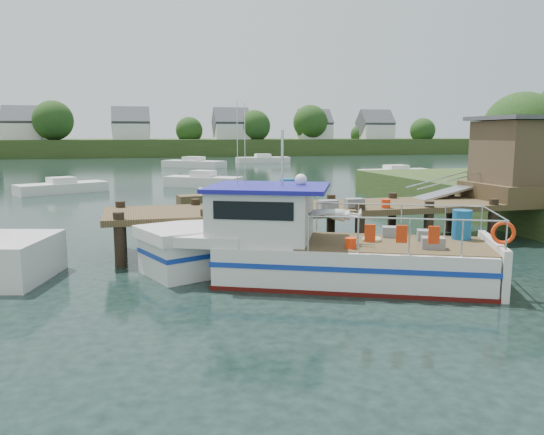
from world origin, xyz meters
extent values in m
plane|color=black|center=(0.00, 0.00, 0.00)|extent=(160.00, 160.00, 0.00)
cylinder|color=#332114|center=(14.00, 6.00, 1.52)|extent=(0.50, 0.50, 3.05)
sphere|color=#234317|center=(14.00, 6.00, 3.96)|extent=(3.90, 3.90, 3.90)
cube|color=#32471D|center=(0.00, 84.00, 1.40)|extent=(140.00, 24.00, 3.00)
cylinder|color=#332114|center=(-17.00, 75.00, 2.40)|extent=(0.60, 0.60, 4.80)
sphere|color=#234317|center=(-17.00, 75.00, 5.95)|extent=(6.34, 6.34, 6.34)
cylinder|color=#332114|center=(-6.00, 77.00, 1.50)|extent=(0.60, 0.60, 3.00)
sphere|color=#234317|center=(-6.00, 77.00, 3.72)|extent=(3.96, 3.96, 3.96)
cylinder|color=#332114|center=(5.00, 79.00, 1.80)|extent=(0.60, 0.60, 3.60)
sphere|color=#234317|center=(5.00, 79.00, 4.46)|extent=(4.75, 4.75, 4.75)
cylinder|color=#332114|center=(16.00, 75.00, 2.10)|extent=(0.60, 0.60, 4.20)
sphere|color=#234317|center=(16.00, 75.00, 5.21)|extent=(5.54, 5.54, 5.54)
cylinder|color=#332114|center=(27.00, 77.00, 2.40)|extent=(0.60, 0.60, 4.80)
sphere|color=#234317|center=(27.00, 77.00, 5.95)|extent=(6.34, 6.34, 6.34)
cylinder|color=#332114|center=(38.00, 79.00, 1.50)|extent=(0.60, 0.60, 3.00)
sphere|color=#234317|center=(38.00, 79.00, 3.72)|extent=(3.96, 3.96, 3.96)
cylinder|color=#332114|center=(49.00, 75.00, 1.80)|extent=(0.60, 0.60, 3.60)
sphere|color=#234317|center=(49.00, 75.00, 4.46)|extent=(4.75, 4.75, 4.75)
cube|color=silver|center=(-22.00, 78.00, 4.00)|extent=(6.00, 5.00, 3.00)
cube|color=#47474C|center=(-22.00, 78.00, 5.90)|extent=(6.20, 5.09, 5.09)
cube|color=silver|center=(-5.00, 77.00, 4.00)|extent=(6.00, 5.00, 3.00)
cube|color=#47474C|center=(-5.00, 77.00, 5.90)|extent=(6.20, 5.09, 5.09)
cube|color=silver|center=(12.00, 76.00, 4.00)|extent=(6.00, 5.00, 3.00)
cube|color=#47474C|center=(12.00, 76.00, 5.90)|extent=(6.20, 5.09, 5.09)
cube|color=silver|center=(28.00, 78.00, 4.00)|extent=(6.00, 5.00, 3.00)
cube|color=#47474C|center=(28.00, 78.00, 5.90)|extent=(6.20, 5.09, 5.09)
cube|color=silver|center=(40.00, 77.00, 4.00)|extent=(6.00, 5.00, 3.00)
cube|color=#47474C|center=(40.00, 77.00, 5.90)|extent=(6.20, 5.09, 5.09)
cube|color=#4E3D25|center=(2.00, 0.00, 1.30)|extent=(16.00, 3.00, 0.20)
cylinder|color=black|center=(-5.50, -1.30, 0.65)|extent=(0.32, 0.32, 1.90)
cylinder|color=black|center=(-5.50, 1.30, 0.65)|extent=(0.32, 0.32, 1.90)
cylinder|color=black|center=(-3.00, -1.30, 0.65)|extent=(0.32, 0.32, 1.90)
cylinder|color=black|center=(-3.00, 1.30, 0.65)|extent=(0.32, 0.32, 1.90)
cylinder|color=black|center=(-0.50, -1.30, 0.65)|extent=(0.32, 0.32, 1.90)
cylinder|color=black|center=(-0.50, 1.30, 0.65)|extent=(0.32, 0.32, 1.90)
cylinder|color=black|center=(2.00, -1.30, 0.65)|extent=(0.32, 0.32, 1.90)
cylinder|color=black|center=(2.00, 1.30, 0.65)|extent=(0.32, 0.32, 1.90)
cylinder|color=black|center=(4.50, -1.30, 0.65)|extent=(0.32, 0.32, 1.90)
cylinder|color=black|center=(4.50, 1.30, 0.65)|extent=(0.32, 0.32, 1.90)
cylinder|color=black|center=(7.00, -1.30, 0.65)|extent=(0.32, 0.32, 1.90)
cylinder|color=black|center=(7.00, 1.30, 0.65)|extent=(0.32, 0.32, 1.90)
cylinder|color=black|center=(9.50, 1.30, 0.65)|extent=(0.32, 0.32, 1.90)
cube|color=#4E3D25|center=(9.00, 0.00, 1.70)|extent=(3.20, 3.00, 0.60)
cube|color=#4D3C2B|center=(9.00, 0.00, 3.10)|extent=(2.60, 2.60, 2.40)
cube|color=#47474C|center=(9.00, 0.00, 4.40)|extent=(3.00, 3.00, 0.15)
cube|color=#A5A8AD|center=(6.70, 0.90, 1.65)|extent=(3.34, 0.90, 0.79)
cylinder|color=silver|center=(6.70, 0.50, 2.15)|extent=(3.34, 0.05, 0.76)
cylinder|color=silver|center=(6.70, 1.30, 2.15)|extent=(3.34, 0.05, 0.76)
cube|color=slate|center=(1.00, -1.00, 1.56)|extent=(0.60, 0.40, 0.30)
cube|color=slate|center=(2.00, -0.80, 1.56)|extent=(0.60, 0.40, 0.30)
cylinder|color=red|center=(3.00, -1.10, 1.55)|extent=(0.30, 0.30, 0.28)
cylinder|color=#14548B|center=(0.20, 0.90, 1.84)|extent=(0.56, 0.56, 0.85)
cube|color=silver|center=(0.34, -4.43, 0.52)|extent=(7.27, 5.22, 1.04)
cube|color=silver|center=(-3.77, -2.60, 0.52)|extent=(2.47, 2.47, 1.04)
cube|color=silver|center=(-3.77, -2.60, 1.17)|extent=(2.75, 2.67, 0.32)
cube|color=silver|center=(-2.95, -2.96, 1.14)|extent=(2.69, 3.08, 0.27)
cube|color=#1433A0|center=(0.34, -4.43, 0.65)|extent=(7.37, 5.29, 0.13)
cube|color=#1433A0|center=(-3.77, -2.60, 0.65)|extent=(2.51, 2.51, 0.13)
cube|color=#4D0E0B|center=(0.34, -4.43, 0.05)|extent=(7.36, 5.27, 0.13)
cube|color=#4E3D25|center=(1.33, -4.87, 1.05)|extent=(5.44, 4.20, 0.04)
cube|color=silver|center=(3.55, -5.86, 0.61)|extent=(1.27, 2.54, 1.22)
cube|color=silver|center=(-1.80, -3.48, 1.71)|extent=(3.26, 3.17, 1.35)
cube|color=black|center=(-2.28, -4.55, 1.98)|extent=(1.83, 0.84, 0.45)
cube|color=black|center=(-1.32, -2.40, 1.98)|extent=(1.83, 0.84, 0.45)
cube|color=black|center=(-2.96, -2.96, 1.98)|extent=(0.69, 1.50, 0.45)
cube|color=#1C1897|center=(-1.63, -3.55, 2.43)|extent=(3.86, 3.63, 0.11)
cylinder|color=silver|center=(-1.30, -3.70, 3.20)|extent=(0.10, 0.10, 1.44)
cylinder|color=silver|center=(-2.48, -3.67, 3.56)|extent=(0.03, 0.03, 2.16)
cylinder|color=silver|center=(-2.11, -2.84, 3.56)|extent=(0.03, 0.03, 2.16)
sphere|color=silver|center=(-0.75, -3.55, 2.61)|extent=(0.43, 0.43, 0.32)
cylinder|color=silver|center=(0.95, -6.06, 1.89)|extent=(4.13, 1.87, 0.04)
cylinder|color=silver|center=(1.96, -3.79, 1.89)|extent=(4.13, 1.87, 0.04)
cylinder|color=silver|center=(3.54, -5.85, 1.89)|extent=(1.05, 2.28, 0.04)
cylinder|color=silver|center=(-1.07, -5.16, 1.46)|extent=(0.05, 0.05, 0.86)
cylinder|color=silver|center=(-0.06, -2.89, 1.46)|extent=(0.05, 0.05, 0.86)
cylinder|color=silver|center=(0.00, -5.64, 1.46)|extent=(0.05, 0.05, 0.86)
cylinder|color=silver|center=(1.01, -3.37, 1.46)|extent=(0.05, 0.05, 0.86)
cylinder|color=silver|center=(1.07, -6.12, 1.46)|extent=(0.05, 0.05, 0.86)
cylinder|color=silver|center=(2.08, -3.84, 1.46)|extent=(0.05, 0.05, 0.86)
cylinder|color=silver|center=(2.14, -6.59, 1.46)|extent=(0.05, 0.05, 0.86)
cylinder|color=silver|center=(3.15, -4.32, 1.46)|extent=(0.05, 0.05, 0.86)
cylinder|color=silver|center=(3.00, -6.98, 1.46)|extent=(0.05, 0.05, 0.86)
cylinder|color=silver|center=(4.02, -4.71, 1.46)|extent=(0.05, 0.05, 0.86)
cube|color=slate|center=(1.93, -5.73, 1.20)|extent=(0.64, 0.55, 0.29)
cube|color=slate|center=(2.34, -4.83, 1.20)|extent=(0.64, 0.55, 0.29)
cube|color=slate|center=(1.66, -4.13, 1.20)|extent=(0.59, 0.51, 0.29)
cylinder|color=#14548B|center=(3.31, -4.86, 1.44)|extent=(0.67, 0.67, 0.79)
cylinder|color=red|center=(0.01, -5.17, 1.18)|extent=(0.36, 0.36, 0.27)
torus|color=#BFB28C|center=(0.91, -4.49, 1.10)|extent=(0.67, 0.67, 0.11)
torus|color=red|center=(3.28, -6.53, 1.53)|extent=(0.55, 0.31, 0.56)
cube|color=red|center=(0.24, -5.77, 1.53)|extent=(0.27, 0.19, 0.41)
cube|color=red|center=(0.90, -6.06, 1.53)|extent=(0.27, 0.19, 0.41)
cube|color=red|center=(1.56, -6.35, 1.53)|extent=(0.27, 0.19, 0.41)
imported|color=silver|center=(-0.26, -4.46, 1.83)|extent=(0.58, 0.68, 1.59)
cube|color=#4E3D25|center=(-1.16, 11.33, 0.30)|extent=(3.39, 1.52, 0.60)
cube|color=silver|center=(-1.16, 11.33, 0.76)|extent=(1.01, 0.90, 0.39)
cube|color=silver|center=(11.93, 52.45, 0.38)|extent=(7.04, 2.42, 0.76)
cube|color=silver|center=(11.93, 52.45, 0.95)|extent=(1.98, 1.70, 0.49)
cube|color=silver|center=(-9.57, 19.93, 0.33)|extent=(5.89, 4.23, 0.66)
cube|color=silver|center=(-9.57, 19.93, 0.82)|extent=(2.01, 1.91, 0.42)
cube|color=silver|center=(-0.12, 21.34, 0.39)|extent=(5.65, 4.58, 0.77)
cube|color=silver|center=(-0.12, 21.34, 0.97)|extent=(2.02, 1.95, 0.50)
cube|color=silver|center=(18.01, 26.59, 0.33)|extent=(6.75, 2.61, 0.66)
cube|color=silver|center=(18.01, 26.59, 0.83)|extent=(1.94, 1.69, 0.43)
cube|color=silver|center=(1.80, 44.47, 0.40)|extent=(7.21, 6.81, 0.80)
cube|color=silver|center=(1.80, 44.47, 1.00)|extent=(2.73, 2.71, 0.51)
camera|label=1|loc=(-5.06, -16.92, 3.82)|focal=35.00mm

